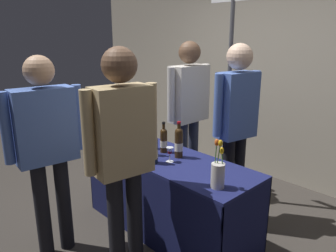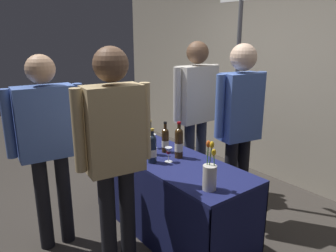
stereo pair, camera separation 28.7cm
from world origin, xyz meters
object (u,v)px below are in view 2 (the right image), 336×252
flower_vase (210,175)px  wine_glass_mid (169,151)px  wine_glass_near_vendor (153,138)px  featured_wine_bottle (150,141)px  wine_glass_near_taster (123,129)px  booth_signpost (237,79)px  tasting_table (168,181)px  taster_foreground_right (114,146)px  display_bottle_0 (137,127)px  vendor_presenter (240,120)px

flower_vase → wine_glass_mid: bearing=171.4°
wine_glass_near_vendor → wine_glass_mid: bearing=-15.3°
featured_wine_bottle → wine_glass_near_taster: bearing=175.2°
featured_wine_bottle → wine_glass_near_taster: 0.59m
flower_vase → booth_signpost: booth_signpost is taller
wine_glass_near_taster → flower_vase: 1.45m
tasting_table → taster_foreground_right: size_ratio=0.99×
tasting_table → booth_signpost: (-0.04, 0.94, 0.88)m
display_bottle_0 → wine_glass_mid: bearing=-10.0°
tasting_table → featured_wine_bottle: 0.42m
tasting_table → wine_glass_near_vendor: wine_glass_near_vendor is taller
tasting_table → booth_signpost: booth_signpost is taller
featured_wine_bottle → booth_signpost: booth_signpost is taller
display_bottle_0 → vendor_presenter: size_ratio=0.20×
wine_glass_near_vendor → wine_glass_mid: 0.40m
wine_glass_near_vendor → vendor_presenter: bearing=44.7°
featured_wine_bottle → taster_foreground_right: size_ratio=0.19×
featured_wine_bottle → vendor_presenter: vendor_presenter is taller
taster_foreground_right → wine_glass_near_vendor: bearing=44.2°
tasting_table → wine_glass_near_taster: bearing=-177.9°
wine_glass_mid → taster_foreground_right: (0.15, -0.61, 0.22)m
flower_vase → featured_wine_bottle: bearing=175.1°
tasting_table → wine_glass_near_vendor: (-0.30, 0.04, 0.34)m
taster_foreground_right → display_bottle_0: bearing=57.0°
flower_vase → wine_glass_near_vendor: bearing=168.7°
featured_wine_bottle → wine_glass_near_vendor: size_ratio=2.32×
display_bottle_0 → booth_signpost: 1.16m
tasting_table → flower_vase: (0.69, -0.15, 0.35)m
tasting_table → wine_glass_mid: size_ratio=12.89×
display_bottle_0 → vendor_presenter: bearing=31.5°
tasting_table → wine_glass_near_vendor: 0.45m
featured_wine_bottle → vendor_presenter: bearing=56.9°
wine_glass_mid → wine_glass_near_taster: wine_glass_near_taster is taller
wine_glass_near_vendor → wine_glass_near_taster: (-0.46, -0.07, 0.00)m
featured_wine_bottle → booth_signpost: bearing=82.5°
display_bottle_0 → vendor_presenter: 1.09m
tasting_table → booth_signpost: size_ratio=0.75×
wine_glass_mid → wine_glass_near_taster: 0.85m
wine_glass_near_vendor → booth_signpost: bearing=73.7°
display_bottle_0 → booth_signpost: size_ratio=0.15×
wine_glass_near_taster → taster_foreground_right: (0.99, -0.64, 0.21)m
tasting_table → vendor_presenter: vendor_presenter is taller
featured_wine_bottle → wine_glass_near_vendor: bearing=136.3°
display_bottle_0 → wine_glass_near_taster: display_bottle_0 is taller
tasting_table → vendor_presenter: size_ratio=0.99×
wine_glass_mid → display_bottle_0: bearing=170.0°
featured_wine_bottle → wine_glass_near_vendor: featured_wine_bottle is taller
wine_glass_near_taster → vendor_presenter: 1.25m
vendor_presenter → wine_glass_near_taster: bearing=-47.4°
wine_glass_near_vendor → flower_vase: flower_vase is taller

